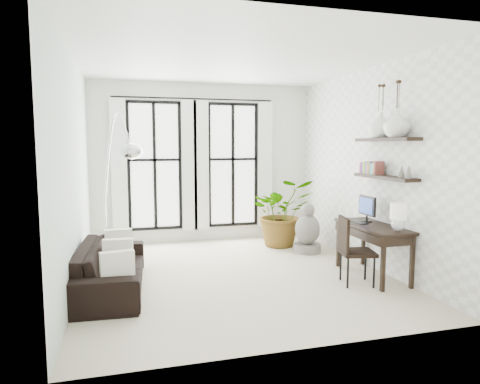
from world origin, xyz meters
name	(u,v)px	position (x,y,z in m)	size (l,w,h in m)	color
floor	(235,274)	(0.00, 0.00, 0.00)	(5.00, 5.00, 0.00)	beige
ceiling	(234,60)	(0.00, 0.00, 3.20)	(5.00, 5.00, 0.00)	white
wall_left	(73,173)	(-2.25, 0.00, 1.60)	(5.00, 5.00, 0.00)	silver
wall_right	(368,168)	(2.25, 0.00, 1.60)	(5.00, 5.00, 0.00)	white
wall_back	(204,163)	(0.00, 2.50, 1.60)	(4.50, 4.50, 0.00)	white
windows	(195,165)	(-0.20, 2.43, 1.56)	(3.26, 0.13, 2.65)	white
wall_shelves	(383,162)	(2.11, -0.63, 1.73)	(0.25, 1.30, 0.60)	black
sofa	(111,267)	(-1.80, -0.22, 0.31)	(2.14, 0.84, 0.62)	black
throw_pillows	(118,253)	(-1.70, -0.22, 0.50)	(0.40, 1.52, 0.40)	white
plant	(282,212)	(1.36, 1.58, 0.66)	(1.19, 1.03, 1.32)	#2D7228
desk	(375,229)	(1.95, -0.71, 0.74)	(0.57, 1.34, 1.18)	black
desk_chair	(351,246)	(1.48, -0.87, 0.55)	(0.55, 0.55, 0.97)	black
arc_lamp	(116,151)	(-1.70, 0.35, 1.88)	(0.75, 1.41, 2.45)	silver
buddha	(307,232)	(1.64, 0.97, 0.38)	(0.51, 0.51, 0.91)	gray
vase_a	(397,124)	(2.11, -0.92, 2.27)	(0.37, 0.37, 0.38)	white
vase_b	(380,125)	(2.11, -0.52, 2.27)	(0.37, 0.37, 0.38)	white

